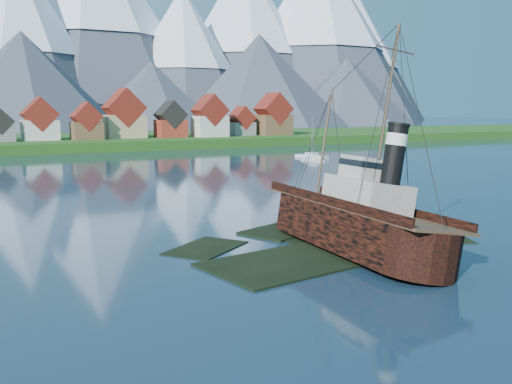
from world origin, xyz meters
TOP-DOWN VIEW (x-y plane):
  - ground at (0.00, 0.00)m, footprint 1400.00×1400.00m
  - shoal at (1.78, 2.15)m, footprint 31.71×21.24m
  - shore_bank at (0.00, 170.00)m, footprint 600.00×80.00m
  - seawall at (0.00, 132.00)m, footprint 600.00×2.50m
  - tugboat_wreck at (2.39, 0.15)m, footprint 6.36×27.40m
  - sailboat_d at (51.07, 75.58)m, footprint 3.39×7.46m
  - sailboat_e at (56.72, 84.42)m, footprint 4.40×10.69m

SIDE VIEW (x-z plane):
  - shoal at x=1.78m, z-range -0.92..0.22m
  - ground at x=0.00m, z-range 0.00..0.00m
  - shore_bank at x=0.00m, z-range -1.60..1.60m
  - seawall at x=0.00m, z-range -1.00..1.00m
  - sailboat_d at x=51.07m, z-range -4.72..5.17m
  - sailboat_e at x=56.72m, z-range -5.77..6.29m
  - tugboat_wreck at x=2.39m, z-range -8.11..13.60m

